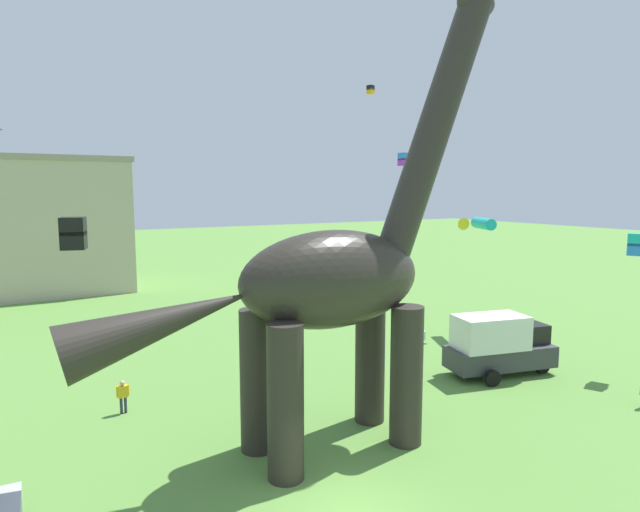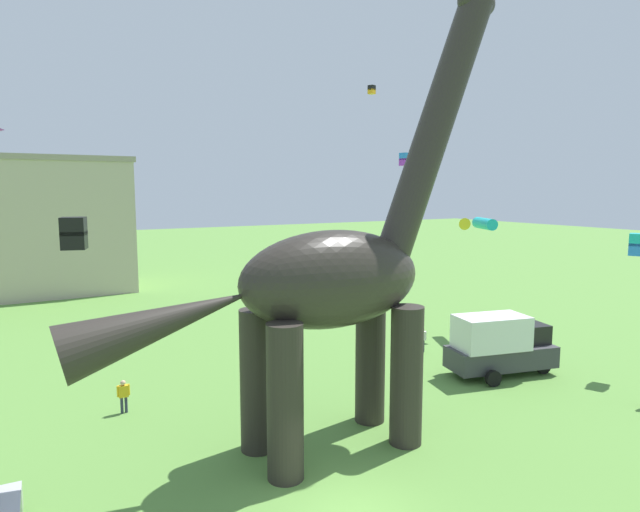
{
  "view_description": "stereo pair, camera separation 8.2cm",
  "coord_description": "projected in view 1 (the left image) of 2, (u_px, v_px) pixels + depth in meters",
  "views": [
    {
      "loc": [
        -8.49,
        -12.5,
        9.59
      ],
      "look_at": [
        1.28,
        4.21,
        7.2
      ],
      "focal_mm": 30.49,
      "sensor_mm": 36.0,
      "label": 1
    },
    {
      "loc": [
        -8.42,
        -12.54,
        9.59
      ],
      "look_at": [
        1.28,
        4.21,
        7.2
      ],
      "focal_mm": 30.49,
      "sensor_mm": 36.0,
      "label": 2
    }
  ],
  "objects": [
    {
      "name": "person_near_flyer",
      "position": [
        123.0,
        393.0,
        23.27
      ],
      "size": [
        0.55,
        0.24,
        1.46
      ],
      "rotation": [
        0.0,
        0.0,
        1.69
      ],
      "color": "#2D3347",
      "rests_on": "ground_plane"
    },
    {
      "name": "kite_high_left",
      "position": [
        479.0,
        224.0,
        35.72
      ],
      "size": [
        2.71,
        2.71,
        0.78
      ],
      "color": "#19B2B7"
    },
    {
      "name": "kite_near_high",
      "position": [
        404.0,
        159.0,
        44.71
      ],
      "size": [
        0.84,
        0.84,
        1.06
      ],
      "color": "#287AE5"
    },
    {
      "name": "kite_mid_center",
      "position": [
        73.0,
        233.0,
        19.55
      ],
      "size": [
        1.0,
        1.0,
        1.16
      ],
      "color": "black"
    },
    {
      "name": "background_building_block",
      "position": [
        9.0,
        226.0,
        48.82
      ],
      "size": [
        20.31,
        9.58,
        12.53
      ],
      "color": "#B7A893",
      "rests_on": "ground_plane"
    },
    {
      "name": "person_strolling_adult",
      "position": [
        422.0,
        337.0,
        32.02
      ],
      "size": [
        0.55,
        0.24,
        1.47
      ],
      "rotation": [
        0.0,
        0.0,
        5.92
      ],
      "color": "#2D3347",
      "rests_on": "ground_plane"
    },
    {
      "name": "dinosaur_sculpture",
      "position": [
        331.0,
        279.0,
        19.58
      ],
      "size": [
        16.82,
        3.56,
        17.58
      ],
      "rotation": [
        0.0,
        0.0,
        0.33
      ],
      "color": "#2D2823",
      "rests_on": "ground_plane"
    },
    {
      "name": "parked_box_truck",
      "position": [
        499.0,
        344.0,
        28.08
      ],
      "size": [
        5.93,
        3.33,
        3.2
      ],
      "rotation": [
        0.0,
        0.0,
        -0.23
      ],
      "color": "#38383D",
      "rests_on": "ground_plane"
    },
    {
      "name": "kite_far_right",
      "position": [
        370.0,
        90.0,
        37.64
      ],
      "size": [
        0.52,
        0.52,
        0.59
      ],
      "color": "black"
    },
    {
      "name": "kite_far_left",
      "position": [
        637.0,
        244.0,
        27.98
      ],
      "size": [
        1.06,
        1.06,
        1.14
      ],
      "color": "#19B2B7"
    }
  ]
}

